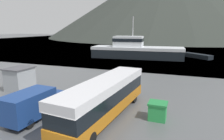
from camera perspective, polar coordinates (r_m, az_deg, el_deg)
name	(u,v)px	position (r m, az deg, el deg)	size (l,w,h in m)	color
water_surface	(178,38)	(151.80, 18.33, 8.58)	(240.00, 240.00, 0.00)	#3D5160
tour_bus	(105,96)	(16.19, -1.93, -7.47)	(3.41, 11.76, 3.09)	#B26614
delivery_van	(34,103)	(17.28, -21.29, -8.89)	(2.36, 5.95, 2.31)	navy
fishing_boat	(135,50)	(48.90, 6.71, 5.79)	(22.13, 7.90, 9.84)	black
storage_bin	(158,111)	(16.45, 12.89, -11.29)	(1.46, 1.32, 1.43)	green
dock_kiosk	(20,79)	(25.60, -24.83, -2.27)	(2.46, 3.06, 2.68)	#93999E
small_boat	(197,56)	(52.90, 23.15, 3.74)	(6.76, 6.61, 1.02)	black
mooring_bollard	(123,71)	(32.22, 3.21, -0.19)	(0.40, 0.40, 0.74)	#4C4C51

